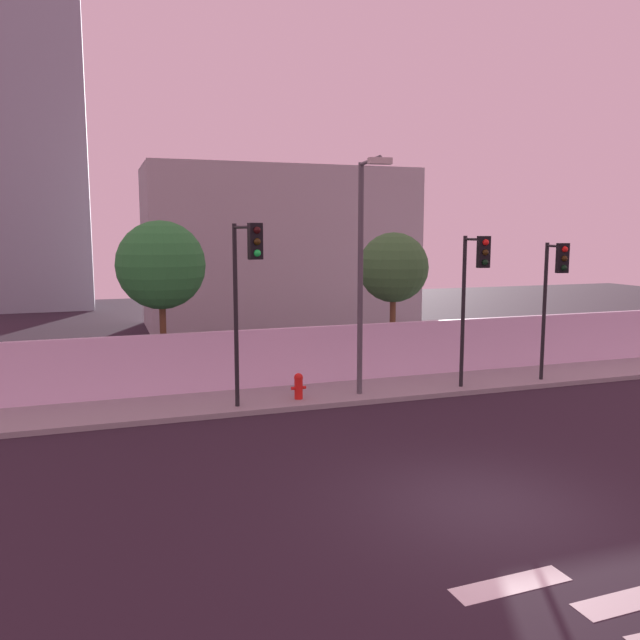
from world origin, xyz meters
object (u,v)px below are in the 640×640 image
roadside_tree_midleft (161,265)px  traffic_light_left (474,279)px  street_lamp_curbside (363,259)px  traffic_light_right (554,281)px  traffic_light_center (246,276)px  roadside_tree_midright (393,268)px  fire_hydrant (299,385)px

roadside_tree_midleft → traffic_light_left: bearing=-24.3°
street_lamp_curbside → roadside_tree_midleft: street_lamp_curbside is taller
traffic_light_right → street_lamp_curbside: bearing=175.7°
traffic_light_left → roadside_tree_midleft: 9.44m
traffic_light_center → street_lamp_curbside: street_lamp_curbside is taller
traffic_light_right → roadside_tree_midright: roadside_tree_midright is taller
traffic_light_right → roadside_tree_midleft: size_ratio=0.84×
traffic_light_left → roadside_tree_midright: bearing=101.1°
roadside_tree_midleft → roadside_tree_midright: 7.84m
traffic_light_right → roadside_tree_midright: 5.29m
traffic_light_right → roadside_tree_midleft: (-11.55, 3.76, 0.50)m
traffic_light_left → fire_hydrant: 6.01m
traffic_light_left → street_lamp_curbside: street_lamp_curbside is taller
traffic_light_center → street_lamp_curbside: bearing=10.3°
roadside_tree_midleft → roadside_tree_midright: (7.84, -0.00, -0.22)m
fire_hydrant → roadside_tree_midleft: 5.68m
street_lamp_curbside → fire_hydrant: size_ratio=8.91×
traffic_light_center → traffic_light_right: traffic_light_center is taller
street_lamp_curbside → roadside_tree_midleft: size_ratio=1.27×
traffic_light_left → street_lamp_curbside: bearing=169.9°
traffic_light_left → traffic_light_right: 2.95m
traffic_light_left → fire_hydrant: size_ratio=6.18×
fire_hydrant → roadside_tree_midleft: roadside_tree_midleft is taller
roadside_tree_midright → traffic_light_center: bearing=-147.0°
fire_hydrant → roadside_tree_midright: 6.16m
traffic_light_left → traffic_light_center: traffic_light_center is taller
traffic_light_center → roadside_tree_midleft: bearing=114.2°
traffic_light_center → roadside_tree_midright: size_ratio=1.02×
traffic_light_center → street_lamp_curbside: size_ratio=0.74×
traffic_light_right → traffic_light_center: bearing=-179.0°
street_lamp_curbside → roadside_tree_midright: size_ratio=1.37×
traffic_light_right → roadside_tree_midright: bearing=134.6°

